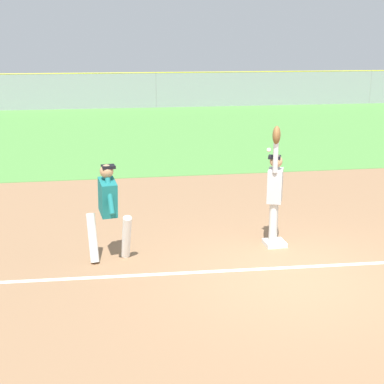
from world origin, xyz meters
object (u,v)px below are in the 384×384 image
(fielder, at_px, (275,187))
(runner, at_px, (108,206))
(baseball, at_px, (269,150))
(parked_car_blue, at_px, (131,89))
(parked_car_tan, at_px, (287,87))
(first_base, at_px, (275,243))
(parked_car_white, at_px, (46,91))
(parked_car_green, at_px, (212,89))

(fielder, xyz_separation_m, runner, (-3.03, -0.27, -0.12))
(baseball, height_order, parked_car_blue, baseball)
(baseball, distance_m, parked_car_tan, 28.17)
(first_base, xyz_separation_m, baseball, (-0.19, -0.01, 1.79))
(parked_car_white, bearing_deg, parked_car_tan, 1.25)
(parked_car_white, height_order, parked_car_green, same)
(parked_car_tan, bearing_deg, parked_car_white, 178.99)
(first_base, distance_m, fielder, 1.08)
(fielder, bearing_deg, parked_car_green, -77.14)
(parked_car_white, xyz_separation_m, parked_car_tan, (15.91, 0.90, 0.00))
(fielder, height_order, parked_car_blue, fielder)
(fielder, distance_m, parked_car_blue, 26.18)
(first_base, distance_m, runner, 3.22)
(runner, height_order, parked_car_green, runner)
(baseball, bearing_deg, parked_car_green, 80.92)
(parked_car_blue, height_order, parked_car_tan, same)
(fielder, distance_m, parked_car_green, 26.03)
(parked_car_blue, bearing_deg, baseball, -85.36)
(first_base, xyz_separation_m, parked_car_white, (-6.63, 25.59, 0.63))
(runner, bearing_deg, parked_car_tan, 55.68)
(runner, xyz_separation_m, baseball, (2.87, 0.23, 0.83))
(fielder, relative_size, parked_car_blue, 0.51)
(parked_car_green, relative_size, parked_car_tan, 1.00)
(runner, xyz_separation_m, parked_car_green, (6.99, 25.99, -0.32))
(baseball, bearing_deg, parked_car_white, 104.12)
(parked_car_blue, bearing_deg, parked_car_white, -171.47)
(parked_car_green, bearing_deg, baseball, -94.35)
(fielder, bearing_deg, first_base, 150.08)
(parked_car_white, bearing_deg, baseball, -77.88)
(baseball, xyz_separation_m, parked_car_white, (-6.44, 25.60, -1.16))
(baseball, height_order, parked_car_tan, baseball)
(parked_car_blue, bearing_deg, first_base, -84.95)
(baseball, bearing_deg, first_base, 2.37)
(baseball, relative_size, parked_car_white, 0.02)
(parked_car_blue, relative_size, parked_car_green, 0.98)
(first_base, relative_size, parked_car_green, 0.08)
(baseball, xyz_separation_m, parked_car_tan, (9.47, 26.50, -1.16))
(parked_car_white, distance_m, parked_car_tan, 15.94)
(runner, relative_size, parked_car_blue, 0.39)
(baseball, bearing_deg, parked_car_blue, 92.54)
(parked_car_tan, bearing_deg, parked_car_blue, 177.40)
(runner, relative_size, parked_car_white, 0.39)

